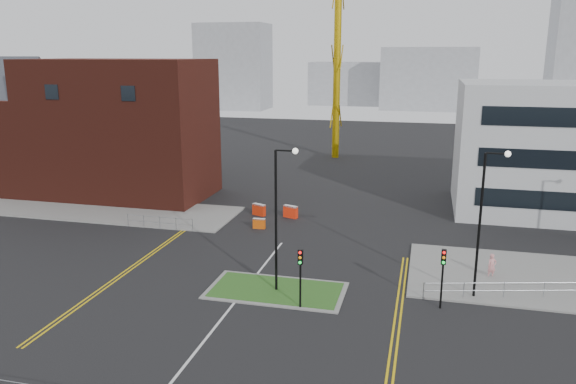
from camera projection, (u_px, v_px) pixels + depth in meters
The scene contains 22 objects.
ground at pixel (197, 350), 28.31m from camera, with size 200.00×200.00×0.00m, color black.
pavement_left at pixel (93, 209), 53.71m from camera, with size 28.00×8.00×0.12m, color slate.
island_kerb at pixel (276, 290), 35.36m from camera, with size 8.60×4.60×0.08m, color slate.
grass_island at pixel (276, 290), 35.35m from camera, with size 8.00×4.00×0.12m, color #27501A.
brick_building at pixel (95, 129), 58.42m from camera, with size 24.20×10.07×14.24m.
streetlamp_island at pixel (279, 209), 34.01m from camera, with size 1.46×0.36×9.18m.
streetlamp_right_near at pixel (484, 213), 33.07m from camera, with size 1.46×0.36×9.18m.
traffic_light_island at pixel (300, 267), 32.38m from camera, with size 0.28×0.33×3.65m.
traffic_light_right at pixel (443, 267), 32.38m from camera, with size 0.28×0.33×3.65m.
railing_left at pixel (160, 221), 47.66m from camera, with size 6.05×0.05×1.10m.
centre_line at pixel (211, 332), 30.19m from camera, with size 0.15×30.00×0.01m, color silver.
yellow_left_a at pixel (134, 264), 39.84m from camera, with size 0.12×24.00×0.01m, color gold.
yellow_left_b at pixel (138, 265), 39.77m from camera, with size 0.12×24.00×0.01m, color gold.
yellow_right_a at pixel (395, 318), 31.72m from camera, with size 0.12×20.00×0.01m, color gold.
yellow_right_b at pixel (400, 319), 31.65m from camera, with size 0.12×20.00×0.01m, color gold.
skyline_a at pixel (234, 67), 148.04m from camera, with size 18.00×12.00×22.00m, color gray.
skyline_b at pixel (428, 79), 146.41m from camera, with size 24.00×12.00×16.00m, color gray.
skyline_d at pixel (363, 84), 160.54m from camera, with size 30.00×12.00×12.00m, color gray.
pedestrian at pixel (492, 266), 37.24m from camera, with size 0.61×0.40×1.68m, color pink.
barrier_left at pixel (259, 223), 47.86m from camera, with size 1.07×0.43×0.88m.
barrier_mid at pixel (259, 209), 51.70m from camera, with size 1.35×0.89×1.08m.
barrier_right at pixel (291, 211), 50.99m from camera, with size 1.40×0.85×1.12m.
Camera 1 is at (10.67, -23.65, 14.61)m, focal length 35.00 mm.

